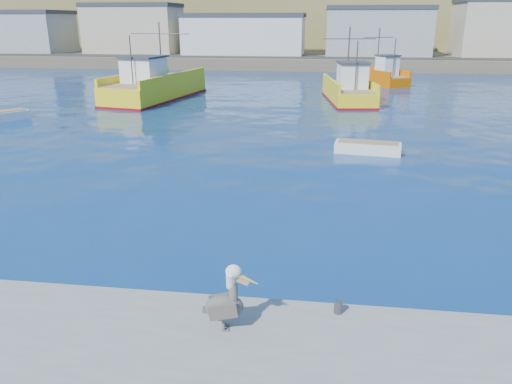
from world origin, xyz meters
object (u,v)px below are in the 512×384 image
at_px(trawler_yellow_a, 154,87).
at_px(skiff_left, 0,117).
at_px(boat_orange, 382,75).
at_px(skiff_mid, 368,149).
at_px(pelican, 226,302).
at_px(trawler_yellow_b, 349,91).

distance_m(trawler_yellow_a, skiff_left, 13.63).
bearing_deg(trawler_yellow_a, boat_orange, 32.91).
bearing_deg(trawler_yellow_a, skiff_mid, -43.90).
relative_size(trawler_yellow_a, boat_orange, 1.73).
xyz_separation_m(skiff_mid, pelican, (-4.37, -17.66, 0.91)).
bearing_deg(trawler_yellow_a, pelican, -69.08).
xyz_separation_m(trawler_yellow_a, pelican, (13.22, -34.59, 0.04)).
bearing_deg(skiff_left, trawler_yellow_b, 26.03).
relative_size(trawler_yellow_b, skiff_mid, 2.78).
xyz_separation_m(trawler_yellow_b, pelican, (-4.06, -35.50, 0.20)).
bearing_deg(trawler_yellow_b, trawler_yellow_a, -177.01).
distance_m(skiff_left, skiff_mid, 25.85).
bearing_deg(boat_orange, pelican, -99.58).
relative_size(trawler_yellow_a, skiff_left, 3.42).
distance_m(trawler_yellow_b, pelican, 35.73).
bearing_deg(trawler_yellow_a, trawler_yellow_b, 2.99).
height_order(trawler_yellow_a, skiff_mid, trawler_yellow_a).
bearing_deg(trawler_yellow_b, skiff_left, -153.97).
xyz_separation_m(trawler_yellow_a, skiff_mid, (17.59, -16.93, -0.87)).
height_order(skiff_left, skiff_mid, skiff_left).
bearing_deg(boat_orange, skiff_left, -139.13).
xyz_separation_m(skiff_left, pelican, (20.85, -23.33, 0.89)).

